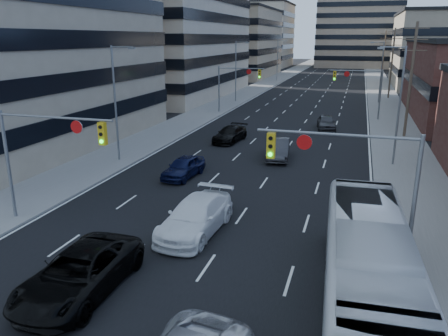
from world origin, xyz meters
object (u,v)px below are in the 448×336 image
Objects in this scene: white_van at (196,216)px; transit_bus at (368,269)px; black_pickup at (80,273)px; sedan_blue at (184,167)px.

transit_bus reaches higher than white_van.
transit_bus is at bearing -24.87° from white_van.
black_pickup is 1.41× the size of sedan_blue.
transit_bus reaches higher than black_pickup.
sedan_blue is at bearing 119.49° from white_van.
transit_bus reaches higher than sedan_blue.
transit_bus is (8.22, -4.46, 0.83)m from white_van.
white_van is at bearing -58.21° from sedan_blue.
white_van reaches higher than sedan_blue.
white_van is at bearing 148.37° from transit_bus.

